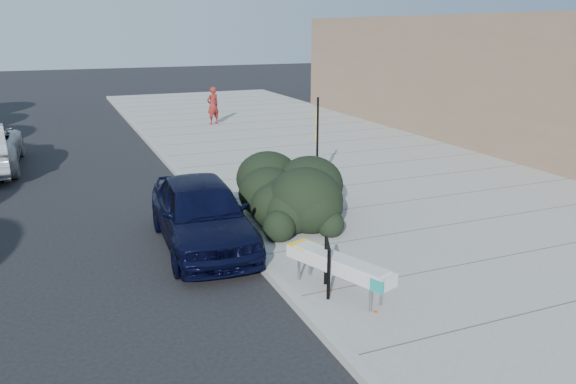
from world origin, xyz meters
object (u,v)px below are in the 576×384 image
sign_post (317,139)px  pedestrian (213,106)px  bench (339,265)px  sedan_navy (202,213)px  bike_rack (327,262)px

sign_post → pedestrian: (0.36, 12.30, -0.61)m
bench → sedan_navy: (-1.57, 3.44, 0.10)m
bench → bike_rack: 0.20m
bench → sign_post: sign_post is taller
bench → sedan_navy: sedan_navy is taller
bike_rack → pedestrian: 18.45m
sedan_navy → pedestrian: pedestrian is taller
bike_rack → pedestrian: pedestrian is taller
bike_rack → sign_post: sign_post is taller
sedan_navy → bench: bearing=-63.0°
sedan_navy → sign_post: bearing=35.0°
bench → pedestrian: pedestrian is taller
bike_rack → pedestrian: bearing=102.6°
bike_rack → sign_post: (2.61, 5.90, 0.94)m
bench → sedan_navy: size_ratio=0.49×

